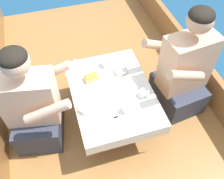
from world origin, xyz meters
The scene contains 20 objects.
ground_plane centered at (0.00, 0.00, 0.00)m, with size 60.00×60.00×0.00m, color navy.
boat_deck centered at (0.00, 0.00, 0.12)m, with size 1.96×3.58×0.25m, color #9E6B38.
gunwale_starboard centered at (0.95, 0.00, 0.40)m, with size 0.06×3.58×0.31m, color #936033.
cockpit_table centered at (0.00, -0.12, 0.58)m, with size 0.64×0.87×0.37m.
person_port centered at (-0.62, -0.10, 0.62)m, with size 0.57×0.52×0.94m.
person_starboard centered at (0.62, -0.13, 0.65)m, with size 0.56×0.49×1.01m.
plate_sandwich centered at (-0.13, 0.04, 0.62)m, with size 0.19×0.19×0.01m.
plate_bread centered at (0.18, -0.09, 0.62)m, with size 0.17×0.17×0.01m.
sandwich centered at (-0.13, 0.04, 0.65)m, with size 0.13×0.09×0.05m.
bowl_port_near centered at (-0.24, -0.24, 0.64)m, with size 0.11×0.11×0.04m.
bowl_starboard_near centered at (0.13, 0.06, 0.64)m, with size 0.11×0.11×0.04m.
coffee_cup_port centered at (0.05, -0.34, 0.64)m, with size 0.09×0.06×0.06m.
coffee_cup_starboard centered at (0.03, 0.17, 0.65)m, with size 0.10×0.08×0.06m.
coffee_cup_center centered at (0.23, -0.24, 0.64)m, with size 0.11×0.08×0.05m.
utensil_knife_port centered at (-0.26, 0.19, 0.62)m, with size 0.16×0.08×0.00m.
utensil_knife_starboard centered at (-0.14, -0.18, 0.62)m, with size 0.17×0.04×0.00m.
utensil_spoon_starboard centered at (0.02, 0.09, 0.62)m, with size 0.07×0.17×0.01m.
utensil_fork_starboard centered at (-0.10, -0.38, 0.62)m, with size 0.17×0.02×0.00m.
utensil_spoon_port centered at (-0.24, 0.27, 0.62)m, with size 0.11×0.15×0.01m.
utensil_spoon_center centered at (0.00, -0.47, 0.62)m, with size 0.11×0.14×0.01m.
Camera 1 is at (-0.36, -1.34, 2.17)m, focal length 40.00 mm.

